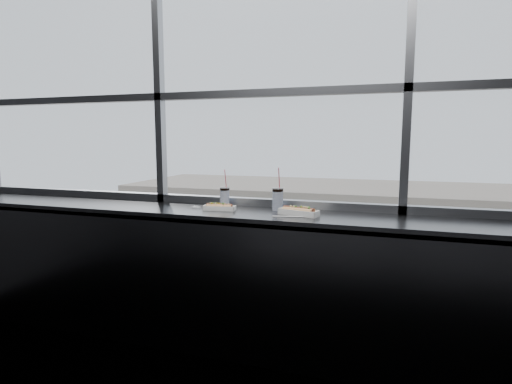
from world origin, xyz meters
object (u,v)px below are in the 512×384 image
(car_far_b, at_px, (380,309))
(car_near_c, at_px, (363,375))
(pedestrian_a, at_px, (309,285))
(tree_left, at_px, (269,251))
(soda_cup_left, at_px, (225,196))
(car_near_b, at_px, (205,346))
(hotdog_tray_left, at_px, (219,207))
(tree_right, at_px, (512,273))
(car_far_a, at_px, (235,293))
(pedestrian_b, at_px, (349,285))
(tree_center, at_px, (364,262))
(wrapper, at_px, (196,207))
(pedestrian_c, at_px, (421,299))
(loose_straw, at_px, (288,216))
(pedestrian_d, at_px, (480,299))
(car_near_a, at_px, (136,334))
(soda_cup_right, at_px, (278,198))
(hotdog_tray_right, at_px, (299,211))

(car_far_b, bearing_deg, car_near_c, -176.75)
(pedestrian_a, bearing_deg, tree_left, 168.10)
(soda_cup_left, height_order, car_near_b, soda_cup_left)
(hotdog_tray_left, relative_size, soda_cup_left, 0.85)
(hotdog_tray_left, relative_size, tree_right, 0.05)
(car_far_a, xyz_separation_m, pedestrian_b, (8.10, 3.97, 0.10))
(tree_center, xyz_separation_m, tree_right, (9.95, 0.00, 0.13))
(wrapper, xyz_separation_m, car_far_b, (1.44, 24.27, -10.90))
(soda_cup_left, xyz_separation_m, pedestrian_c, (4.10, 27.25, -11.12))
(loose_straw, bearing_deg, pedestrian_d, 62.90)
(car_far_b, bearing_deg, car_near_a, 128.21)
(car_near_c, relative_size, pedestrian_d, 2.84)
(car_far_b, xyz_separation_m, pedestrian_c, (2.84, 3.13, -0.14))
(soda_cup_right, xyz_separation_m, tree_right, (9.50, 28.15, -8.82))
(tree_left, bearing_deg, car_near_c, -55.29)
(loose_straw, relative_size, car_far_a, 0.03)
(hotdog_tray_right, relative_size, tree_center, 0.06)
(loose_straw, distance_m, tree_right, 31.15)
(soda_cup_right, height_order, pedestrian_a, soda_cup_right)
(car_near_b, distance_m, pedestrian_a, 11.88)
(soda_cup_left, bearing_deg, car_near_a, 127.68)
(soda_cup_left, xyz_separation_m, tree_left, (-7.71, 28.12, -8.75))
(pedestrian_d, distance_m, tree_left, 16.06)
(pedestrian_c, relative_size, pedestrian_b, 0.89)
(loose_straw, bearing_deg, car_near_c, 77.68)
(tree_right, bearing_deg, car_near_a, -151.82)
(tree_left, bearing_deg, car_near_a, -111.55)
(pedestrian_d, bearing_deg, car_near_c, -31.70)
(soda_cup_left, relative_size, pedestrian_c, 0.15)
(car_near_a, relative_size, tree_center, 1.42)
(wrapper, bearing_deg, car_near_a, 127.01)
(car_far_a, height_order, car_near_a, car_near_a)
(pedestrian_d, height_order, pedestrian_b, pedestrian_b)
(hotdog_tray_right, distance_m, wrapper, 0.83)
(hotdog_tray_right, distance_m, tree_center, 29.68)
(tree_center, bearing_deg, hotdog_tray_left, -89.94)
(car_near_c, distance_m, pedestrian_a, 12.24)
(wrapper, bearing_deg, pedestrian_a, 98.29)
(hotdog_tray_left, distance_m, car_near_a, 23.26)
(car_near_b, bearing_deg, loose_straw, -145.77)
(car_near_a, distance_m, tree_left, 13.10)
(soda_cup_left, height_order, loose_straw, soda_cup_left)
(car_far_a, xyz_separation_m, tree_center, (9.24, 4.00, 2.14))
(tree_right, bearing_deg, tree_center, -180.00)
(car_near_a, bearing_deg, pedestrian_b, -50.38)
(car_near_c, xyz_separation_m, car_far_b, (0.66, 8.00, 0.13))
(soda_cup_left, relative_size, car_far_b, 0.04)
(car_near_b, bearing_deg, pedestrian_c, -40.77)
(car_near_a, xyz_separation_m, tree_left, (4.74, 12.00, 2.25))
(hotdog_tray_left, distance_m, tree_center, 29.66)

